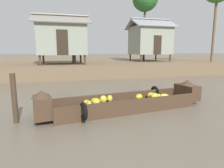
% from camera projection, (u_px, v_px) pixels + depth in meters
% --- Properties ---
extents(ground_plane, '(300.00, 300.00, 0.00)m').
position_uv_depth(ground_plane, '(80.00, 89.00, 10.06)').
color(ground_plane, '#665B4C').
extents(riverbank_strip, '(160.00, 20.00, 0.96)m').
position_uv_depth(riverbank_strip, '(68.00, 64.00, 22.42)').
color(riverbank_strip, '#756047').
rests_on(riverbank_strip, ground).
extents(banana_boat, '(5.92, 2.27, 0.88)m').
position_uv_depth(banana_boat, '(126.00, 102.00, 6.52)').
color(banana_boat, '#473323').
rests_on(banana_boat, ground).
extents(fishing_skiff_distant, '(5.16, 3.19, 0.85)m').
position_uv_depth(fishing_skiff_distant, '(211.00, 68.00, 19.67)').
color(fishing_skiff_distant, '#3D2D21').
rests_on(fishing_skiff_distant, ground).
extents(stilt_house_mid_right, '(4.31, 3.94, 3.85)m').
position_uv_depth(stilt_house_mid_right, '(62.00, 39.00, 15.29)').
color(stilt_house_mid_right, '#4C3826').
rests_on(stilt_house_mid_right, riverbank_strip).
extents(stilt_house_right, '(4.22, 3.87, 4.29)m').
position_uv_depth(stilt_house_right, '(150.00, 40.00, 19.80)').
color(stilt_house_right, '#4C3826').
rests_on(stilt_house_right, riverbank_strip).
extents(vendor_person, '(0.44, 0.44, 1.66)m').
position_uv_depth(vendor_person, '(74.00, 52.00, 14.92)').
color(vendor_person, '#332D28').
rests_on(vendor_person, riverbank_strip).
extents(mooring_post, '(0.14, 0.14, 1.38)m').
position_uv_depth(mooring_post, '(14.00, 99.00, 5.24)').
color(mooring_post, '#423323').
rests_on(mooring_post, ground).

